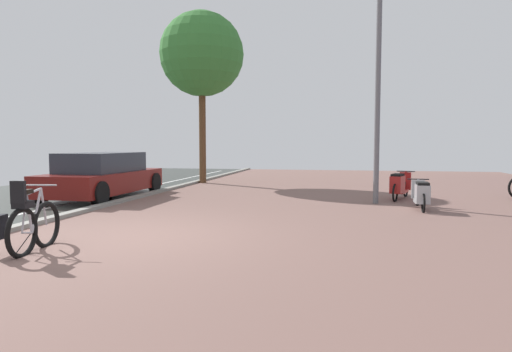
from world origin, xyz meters
TOP-DOWN VIEW (x-y plane):
  - ground at (1.43, 0.00)m, footprint 21.00×40.00m
  - bicycle_foreground at (-0.99, -1.23)m, footprint 0.61×1.34m
  - scooter_near at (5.26, 4.18)m, footprint 0.52×1.63m
  - scooter_mid at (4.98, 6.07)m, footprint 0.83×1.77m
  - parked_car_near at (-3.46, 4.94)m, footprint 1.92×4.30m
  - lamp_post at (4.28, 5.11)m, footprint 0.20×0.52m
  - street_tree at (-2.12, 10.15)m, footprint 3.32×3.32m

SIDE VIEW (x-z plane):
  - ground at x=1.43m, z-range -0.09..0.04m
  - scooter_near at x=5.26m, z-range 0.01..0.72m
  - bicycle_foreground at x=-0.99m, z-range -0.15..0.94m
  - scooter_mid at x=4.98m, z-range 0.00..0.80m
  - parked_car_near at x=-3.46m, z-range -0.02..1.29m
  - lamp_post at x=4.28m, z-range 0.32..6.65m
  - street_tree at x=-2.12m, z-range 1.70..8.47m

